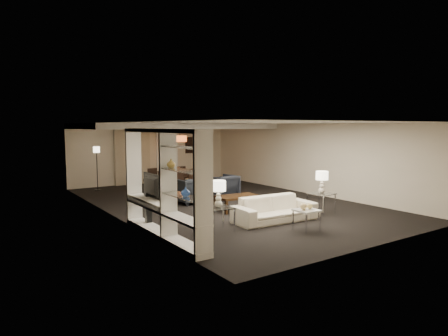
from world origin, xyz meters
TOP-DOWN VIEW (x-y plane):
  - floor at (0.00, 0.00)m, footprint 11.00×11.00m
  - ceiling at (0.00, 0.00)m, footprint 7.00×11.00m
  - wall_back at (0.00, 5.50)m, footprint 7.00×0.02m
  - wall_front at (0.00, -5.50)m, footprint 7.00×0.02m
  - wall_left at (-3.50, 0.00)m, footprint 0.02×11.00m
  - wall_right at (3.50, 0.00)m, footprint 0.02×11.00m
  - ceiling_soffit at (0.00, 3.50)m, footprint 7.00×4.00m
  - curtains at (-0.90, 5.42)m, footprint 1.50×0.12m
  - door at (0.70, 5.47)m, footprint 0.90×0.05m
  - painting at (2.10, 5.46)m, footprint 0.95×0.04m
  - media_unit at (-3.31, -2.60)m, footprint 0.38×3.40m
  - pendant_light at (0.30, 3.50)m, footprint 0.52×0.52m
  - sofa at (-0.31, -2.76)m, footprint 2.21×0.97m
  - coffee_table at (-0.31, -1.16)m, footprint 1.24×0.78m
  - armchair_left at (-0.91, 0.54)m, footprint 0.89×0.92m
  - armchair_right at (0.29, 0.54)m, footprint 0.95×0.97m
  - side_table_left at (-2.01, -2.76)m, footprint 0.64×0.64m
  - side_table_right at (1.39, -2.76)m, footprint 0.66×0.66m
  - table_lamp_left at (-2.01, -2.76)m, footprint 0.37×0.37m
  - table_lamp_right at (1.39, -2.76)m, footprint 0.38×0.38m
  - marble_table at (-0.31, -3.86)m, footprint 0.50×0.50m
  - gold_gourd_a at (-0.41, -3.86)m, footprint 0.16×0.16m
  - gold_gourd_b at (-0.21, -3.86)m, footprint 0.14×0.14m
  - television at (-3.28, -1.78)m, footprint 0.97×0.13m
  - vase_blue at (-3.31, -3.60)m, footprint 0.18×0.18m
  - vase_amber at (-3.31, -3.00)m, footprint 0.17×0.17m
  - floor_speaker at (-3.20, -1.53)m, footprint 0.15×0.15m
  - dining_table at (-0.40, 2.77)m, footprint 1.74×1.07m
  - chair_nl at (-1.00, 2.12)m, footprint 0.44×0.44m
  - chair_nm at (-0.40, 2.12)m, footprint 0.42×0.42m
  - chair_nr at (0.20, 2.12)m, footprint 0.43×0.43m
  - chair_fl at (-1.00, 3.42)m, footprint 0.44×0.44m
  - chair_fm at (-0.40, 3.42)m, footprint 0.44×0.44m
  - chair_fr at (0.20, 3.42)m, footprint 0.42×0.42m
  - floor_lamp at (-2.58, 4.67)m, footprint 0.27×0.27m

SIDE VIEW (x-z plane):
  - floor at x=0.00m, z-range 0.00..0.00m
  - coffee_table at x=-0.31m, z-range 0.00..0.43m
  - marble_table at x=-0.31m, z-range 0.00..0.50m
  - side_table_left at x=-2.01m, z-range 0.00..0.56m
  - side_table_right at x=1.39m, z-range 0.00..0.56m
  - dining_table at x=-0.40m, z-range 0.00..0.58m
  - sofa at x=-0.31m, z-range 0.00..0.63m
  - armchair_left at x=-0.91m, z-range 0.00..0.81m
  - armchair_right at x=0.29m, z-range 0.00..0.81m
  - chair_nl at x=-1.00m, z-range 0.00..0.87m
  - chair_nm at x=-0.40m, z-range 0.00..0.87m
  - chair_nr at x=0.20m, z-range 0.00..0.87m
  - chair_fl at x=-1.00m, z-range 0.00..0.87m
  - chair_fm at x=-0.40m, z-range 0.00..0.87m
  - chair_fr at x=0.20m, z-range 0.00..0.87m
  - gold_gourd_b at x=-0.21m, z-range 0.50..0.64m
  - gold_gourd_a at x=-0.41m, z-range 0.50..0.66m
  - floor_speaker at x=-3.20m, z-range 0.00..1.24m
  - floor_lamp at x=-2.58m, z-range 0.00..1.64m
  - table_lamp_left at x=-2.01m, z-range 0.56..1.17m
  - table_lamp_right at x=1.39m, z-range 0.56..1.17m
  - television at x=-3.28m, z-range 0.75..1.31m
  - door at x=0.70m, z-range 0.00..2.10m
  - vase_blue at x=-3.31m, z-range 1.06..1.24m
  - media_unit at x=-3.31m, z-range 0.00..2.35m
  - curtains at x=-0.90m, z-range 0.00..2.40m
  - wall_back at x=0.00m, z-range 0.00..2.50m
  - wall_front at x=0.00m, z-range 0.00..2.50m
  - wall_left at x=-3.50m, z-range 0.00..2.50m
  - wall_right at x=3.50m, z-range 0.00..2.50m
  - painting at x=2.10m, z-range 1.23..1.88m
  - vase_amber at x=-3.31m, z-range 1.56..1.74m
  - pendant_light at x=0.30m, z-range 1.80..2.04m
  - ceiling_soffit at x=0.00m, z-range 2.30..2.50m
  - ceiling at x=0.00m, z-range 2.49..2.51m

